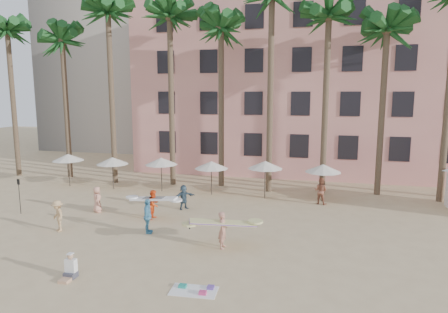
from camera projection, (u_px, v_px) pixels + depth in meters
name	position (u px, v px, depth m)	size (l,w,h in m)	color
ground	(158.00, 266.00, 17.52)	(120.00, 120.00, 0.00)	#D1B789
pink_hotel	(325.00, 88.00, 39.54)	(35.00, 14.00, 16.00)	#FAA598
palm_row	(239.00, 19.00, 29.71)	(44.40, 5.40, 16.30)	brown
umbrella_row	(186.00, 163.00, 29.83)	(22.50, 2.70, 2.73)	#332B23
beach_towel	(195.00, 290.00, 15.34)	(1.86, 1.11, 0.14)	white
carrier_yellow	(223.00, 228.00, 19.42)	(3.29, 1.84, 1.83)	tan
carrier_white	(154.00, 203.00, 23.97)	(2.84, 0.92, 1.77)	#FF521A
beachgoers	(173.00, 203.00, 24.28)	(15.15, 10.00, 1.90)	#56A4CA
paddle	(19.00, 192.00, 24.86)	(0.18, 0.04, 2.23)	black
seated_man	(70.00, 270.00, 16.35)	(0.46, 0.80, 1.04)	#3F3F4C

